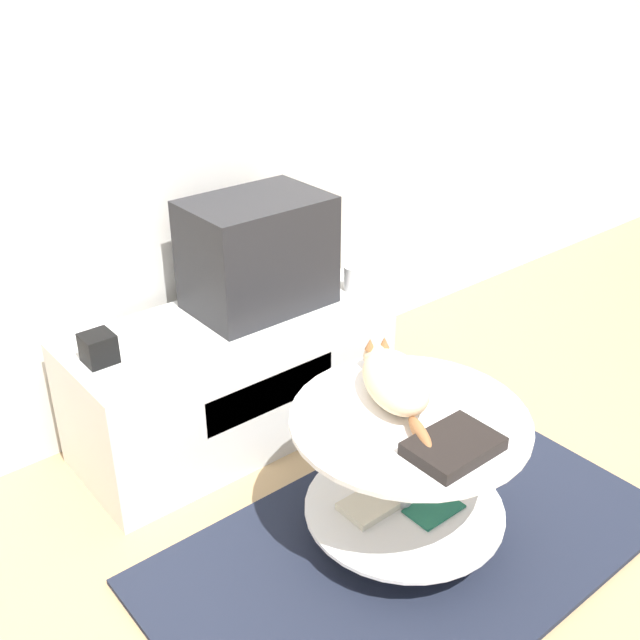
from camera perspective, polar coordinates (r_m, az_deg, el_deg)
ground_plane at (r=2.65m, az=6.86°, el=-16.91°), size 12.00×12.00×0.00m
wall_back at (r=2.96m, az=-10.30°, el=16.45°), size 8.00×0.05×2.60m
rug at (r=2.65m, az=6.87°, el=-16.75°), size 1.72×1.01×0.02m
tv_stand at (r=3.02m, az=-6.58°, el=-4.30°), size 1.28×0.53×0.53m
tv at (r=2.89m, az=-4.76°, el=5.08°), size 0.53×0.37×0.44m
speaker at (r=2.67m, az=-16.53°, el=-2.08°), size 0.11×0.11×0.11m
mug at (r=3.08m, az=2.56°, el=3.19°), size 0.08×0.08×0.10m
coffee_table at (r=2.47m, az=6.58°, el=-10.71°), size 0.76×0.76×0.49m
dvd_box at (r=2.22m, az=10.13°, el=-9.45°), size 0.27×0.19×0.04m
cat at (r=2.41m, az=5.70°, el=-4.61°), size 0.33×0.52×0.14m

